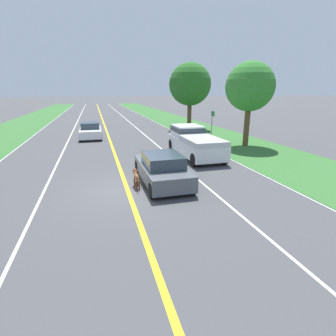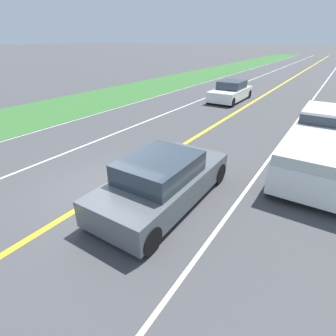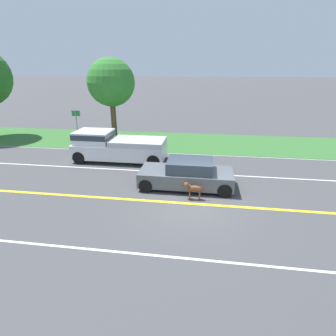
% 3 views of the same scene
% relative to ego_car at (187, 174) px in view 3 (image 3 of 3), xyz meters
% --- Properties ---
extents(ground_plane, '(400.00, 400.00, 0.00)m').
position_rel_ego_car_xyz_m(ground_plane, '(-1.71, -0.37, -0.65)').
color(ground_plane, '#424244').
extents(centre_divider_line, '(0.18, 160.00, 0.01)m').
position_rel_ego_car_xyz_m(centre_divider_line, '(-1.71, -0.37, -0.65)').
color(centre_divider_line, yellow).
rests_on(centre_divider_line, ground).
extents(lane_edge_line_right, '(0.14, 160.00, 0.01)m').
position_rel_ego_car_xyz_m(lane_edge_line_right, '(5.29, -0.37, -0.65)').
color(lane_edge_line_right, white).
rests_on(lane_edge_line_right, ground).
extents(lane_dash_same_dir, '(0.10, 160.00, 0.01)m').
position_rel_ego_car_xyz_m(lane_dash_same_dir, '(1.79, -0.37, -0.65)').
color(lane_dash_same_dir, white).
rests_on(lane_dash_same_dir, ground).
extents(lane_dash_oncoming, '(0.10, 160.00, 0.01)m').
position_rel_ego_car_xyz_m(lane_dash_oncoming, '(-5.21, -0.37, -0.65)').
color(lane_dash_oncoming, white).
rests_on(lane_dash_oncoming, ground).
extents(grass_verge_right, '(6.00, 160.00, 0.03)m').
position_rel_ego_car_xyz_m(grass_verge_right, '(8.29, -0.37, -0.64)').
color(grass_verge_right, '#33662D').
rests_on(grass_verge_right, ground).
extents(ego_car, '(1.93, 4.45, 1.40)m').
position_rel_ego_car_xyz_m(ego_car, '(0.00, 0.00, 0.00)').
color(ego_car, '#51565B').
rests_on(ego_car, ground).
extents(dog, '(0.22, 1.10, 0.82)m').
position_rel_ego_car_xyz_m(dog, '(-1.28, -0.37, -0.13)').
color(dog, brown).
rests_on(dog, ground).
extents(pickup_truck, '(2.14, 5.66, 1.84)m').
position_rel_ego_car_xyz_m(pickup_truck, '(3.38, 4.70, 0.28)').
color(pickup_truck, silver).
rests_on(pickup_truck, ground).
extents(roadside_tree_right_near, '(3.62, 3.62, 6.28)m').
position_rel_ego_car_xyz_m(roadside_tree_right_near, '(8.40, 6.51, 3.78)').
color(roadside_tree_right_near, brown).
rests_on(roadside_tree_right_near, ground).
extents(street_sign, '(0.11, 0.64, 2.61)m').
position_rel_ego_car_xyz_m(street_sign, '(6.49, 8.71, 0.99)').
color(street_sign, gray).
rests_on(street_sign, ground).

